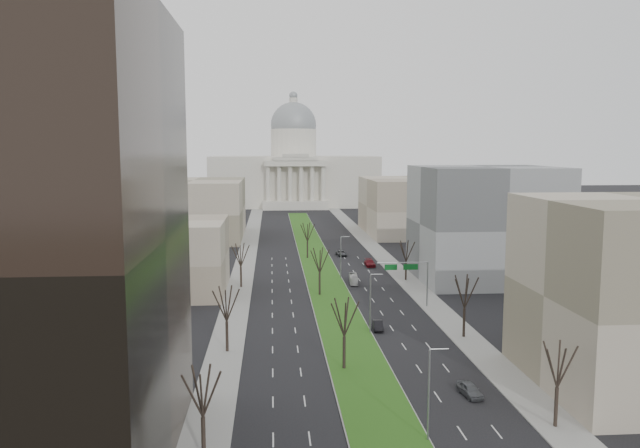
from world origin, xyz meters
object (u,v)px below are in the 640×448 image
car_grey_near (470,389)px  car_red (370,263)px  car_black (378,325)px  box_van (354,279)px  car_grey_far (341,253)px

car_grey_near → car_red: 78.02m
car_black → box_van: 33.24m
car_grey_far → car_grey_near: bearing=-92.0°
car_black → box_van: bearing=93.9°
car_grey_far → box_van: size_ratio=0.74×
car_grey_near → car_black: 26.97m
car_red → car_grey_far: (-5.13, 14.99, -0.10)m
car_black → car_red: 52.18m
car_red → car_grey_far: size_ratio=1.10×
car_grey_near → box_van: 59.77m
car_grey_near → box_van: bearing=87.1°
car_grey_near → car_red: car_red is taller
car_red → car_grey_far: bearing=109.5°
box_van → car_red: bearing=75.7°
car_grey_near → car_grey_far: (-4.19, 93.00, -0.04)m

